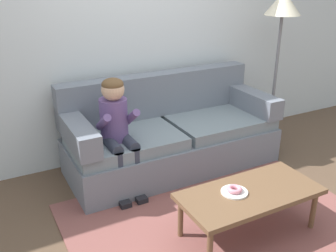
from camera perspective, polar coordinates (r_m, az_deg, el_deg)
name	(u,v)px	position (r m, az deg, el deg)	size (l,w,h in m)	color
ground	(202,207)	(3.55, 5.03, -11.91)	(10.00, 10.00, 0.00)	brown
wall_back	(135,29)	(4.22, -4.92, 14.17)	(8.00, 0.10, 2.80)	silver
area_rug	(217,221)	(3.38, 7.38, -13.89)	(2.44, 1.81, 0.01)	brown
couch	(170,136)	(4.09, 0.36, -1.46)	(2.21, 0.90, 0.96)	slate
coffee_table	(250,196)	(3.11, 12.10, -10.11)	(1.13, 0.53, 0.39)	brown
person_child	(117,125)	(3.53, -7.61, 0.12)	(0.34, 0.58, 1.10)	#664C84
plate	(234,192)	(3.04, 9.86, -9.68)	(0.21, 0.21, 0.01)	white
donut	(235,189)	(3.03, 9.90, -9.28)	(0.12, 0.12, 0.04)	pink
toy_controller	(274,184)	(3.97, 15.53, -8.29)	(0.23, 0.09, 0.05)	#339E56
floor_lamp	(282,15)	(4.63, 16.65, 15.59)	(0.41, 0.41, 1.78)	slate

